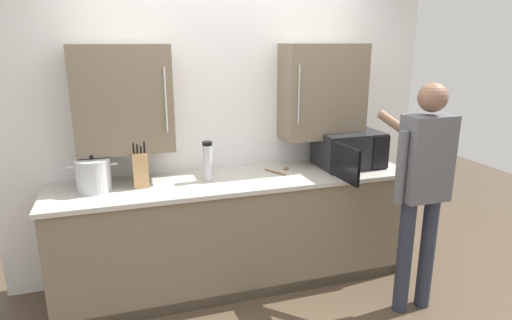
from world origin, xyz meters
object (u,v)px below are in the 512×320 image
object	(u,v)px
wooden_spoon	(281,170)
person_figure	(422,180)
stock_pot	(93,175)
microwave_oven	(346,149)
thermos_flask	(208,161)
knife_block	(140,169)

from	to	relation	value
wooden_spoon	person_figure	distance (m)	1.13
wooden_spoon	stock_pot	distance (m)	1.48
microwave_oven	thermos_flask	distance (m)	1.23
microwave_oven	person_figure	bearing A→B (deg)	-78.69
stock_pot	person_figure	bearing A→B (deg)	-19.58
stock_pot	wooden_spoon	bearing A→B (deg)	1.85
person_figure	stock_pot	bearing A→B (deg)	160.42
microwave_oven	knife_block	distance (m)	1.73
knife_block	stock_pot	distance (m)	0.33
knife_block	thermos_flask	distance (m)	0.51
microwave_oven	stock_pot	size ratio (longest dim) A/B	2.30
thermos_flask	stock_pot	bearing A→B (deg)	178.54
wooden_spoon	knife_block	world-z (taller)	knife_block
thermos_flask	person_figure	distance (m)	1.59
microwave_oven	stock_pot	distance (m)	2.07
wooden_spoon	thermos_flask	bearing A→B (deg)	-173.80
wooden_spoon	stock_pot	size ratio (longest dim) A/B	0.65
wooden_spoon	stock_pot	world-z (taller)	stock_pot
thermos_flask	person_figure	xyz separation A→B (m)	(1.39, -0.77, -0.05)
thermos_flask	wooden_spoon	bearing A→B (deg)	6.20
stock_pot	knife_block	bearing A→B (deg)	2.73
microwave_oven	stock_pot	bearing A→B (deg)	-179.66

